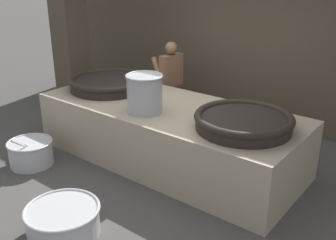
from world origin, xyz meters
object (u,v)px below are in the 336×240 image
Objects in this scene: giant_wok_far at (244,121)px; prep_bowl_vegetables at (31,152)px; stock_pot at (145,93)px; prep_bowl_meat at (63,220)px; giant_wok_near at (108,82)px; cook at (171,82)px.

prep_bowl_vegetables is (-2.76, -1.30, -0.77)m from giant_wok_far.
stock_pot reaches higher than giant_wok_far.
prep_bowl_meat is (-1.06, -2.04, -0.79)m from giant_wok_far.
stock_pot is (1.19, -0.45, 0.17)m from giant_wok_near.
cook reaches higher than giant_wok_near.
prep_bowl_vegetables is (-0.20, -1.45, -0.77)m from giant_wok_near.
cook is (-0.70, 1.49, -0.30)m from stock_pot.
prep_bowl_vegetables is (-1.39, -1.01, -0.93)m from stock_pot.
prep_bowl_meat is at bearing -117.43° from giant_wok_far.
giant_wok_far is at bearing 156.99° from cook.
stock_pot reaches higher than giant_wok_near.
prep_bowl_vegetables is at bearing -144.05° from stock_pot.
stock_pot is 1.68m from cook.
giant_wok_near is 0.84× the size of cook.
cook is at bearing 107.46° from prep_bowl_meat.
giant_wok_far is 2.40m from cook.
giant_wok_near is 1.16m from cook.
cook is 2.00× the size of prep_bowl_vegetables.
prep_bowl_vegetables is (-0.69, -2.50, -0.63)m from cook.
stock_pot is at bearing -20.64° from giant_wok_near.
giant_wok_near is 1.69× the size of prep_bowl_vegetables.
giant_wok_far is (2.57, -0.16, -0.00)m from giant_wok_near.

